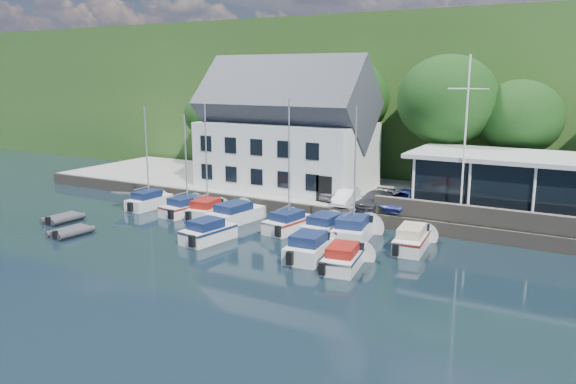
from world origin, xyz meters
name	(u,v)px	position (x,y,z in m)	size (l,w,h in m)	color
ground	(251,266)	(0.00, 0.00, 0.00)	(180.00, 180.00, 0.00)	black
quay	(367,198)	(0.00, 17.50, 0.50)	(60.00, 13.00, 1.00)	#9A9A95
quay_face	(334,215)	(0.00, 11.00, 0.50)	(60.00, 0.30, 1.00)	#60584C
hillside	(480,91)	(0.00, 62.00, 8.00)	(160.00, 75.00, 16.00)	#2C511E
field_patch	(550,35)	(8.00, 70.00, 16.15)	(50.00, 30.00, 0.30)	#5D6B35
harbor_building	(287,136)	(-7.00, 16.50, 5.35)	(14.40, 8.20, 8.70)	white
club_pavilion	(508,183)	(11.00, 16.00, 3.05)	(13.20, 7.20, 4.10)	black
seawall	(512,220)	(12.00, 11.40, 1.60)	(18.00, 0.50, 1.20)	#60584C
gangway	(144,202)	(-16.50, 9.00, 0.00)	(1.20, 6.00, 1.40)	silver
car_silver	(339,191)	(-0.91, 13.88, 1.62)	(1.46, 3.63, 1.24)	#AAA9AE
car_white	(346,197)	(0.28, 12.57, 1.58)	(1.23, 3.52, 1.16)	silver
car_dgrey	(374,200)	(2.51, 12.56, 1.59)	(1.65, 4.07, 1.18)	#323237
car_blue	(403,199)	(4.44, 13.19, 1.71)	(1.65, 4.17, 1.43)	#303E94
flagpole	(465,139)	(8.68, 12.24, 6.36)	(2.57, 0.20, 10.73)	white
tree_0	(214,128)	(-18.63, 21.78, 5.09)	(5.99, 5.99, 8.19)	black
tree_1	(280,120)	(-11.32, 22.76, 6.09)	(7.44, 7.44, 10.17)	black
tree_2	(345,119)	(-4.34, 22.64, 6.46)	(7.99, 7.99, 10.92)	black
tree_3	(446,123)	(5.21, 21.37, 6.55)	(8.12, 8.12, 11.10)	black
tree_4	(518,137)	(10.56, 22.79, 5.56)	(6.68, 6.68, 9.13)	black
boat_r1_0	(147,154)	(-14.67, 7.70, 4.33)	(1.76, 5.64, 8.65)	silver
boat_r1_1	(186,159)	(-10.70, 7.63, 4.25)	(1.99, 6.25, 8.51)	silver
boat_r1_2	(206,159)	(-8.64, 7.46, 4.40)	(1.94, 5.32, 8.80)	silver
boat_r1_3	(236,212)	(-6.17, 7.52, 0.72)	(2.16, 6.62, 1.45)	silver
boat_r1_4	(289,167)	(-1.62, 7.27, 4.41)	(1.96, 5.50, 8.82)	silver
boat_r1_5	(326,224)	(0.96, 7.71, 0.72)	(2.04, 5.75, 1.44)	silver
boat_r1_6	(355,167)	(2.96, 7.64, 4.73)	(2.23, 6.12, 9.46)	silver
boat_r1_7	(413,237)	(6.90, 7.58, 0.74)	(1.80, 6.41, 1.47)	silver
boat_r2_2	(208,230)	(-4.96, 2.68, 0.74)	(1.94, 5.27, 1.48)	silver
boat_r2_3	(310,245)	(2.27, 2.82, 0.78)	(2.13, 5.49, 1.55)	silver
boat_r2_4	(344,256)	(4.64, 2.31, 0.68)	(1.87, 5.49, 1.36)	silver
dinghy_0	(63,217)	(-17.10, 1.38, 0.33)	(1.70, 2.83, 0.66)	#353539
dinghy_1	(70,231)	(-13.73, -0.78, 0.33)	(1.68, 2.80, 0.65)	#353539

